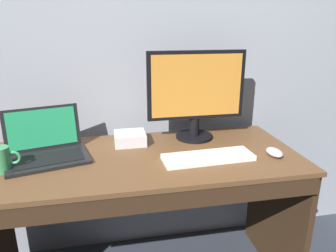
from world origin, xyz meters
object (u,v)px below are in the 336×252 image
Objects in this scene: computer_mouse at (274,152)px; laptop_black at (46,150)px; external_drive_box at (130,138)px; external_monitor at (196,93)px; coffee_mug at (2,160)px; wired_keyboard at (208,157)px.

laptop_black is at bearing 165.05° from computer_mouse.
external_drive_box is at bearing 15.65° from laptop_black.
computer_mouse is (1.04, -0.18, -0.02)m from laptop_black.
laptop_black is 0.78m from external_monitor.
computer_mouse is 0.90× the size of coffee_mug.
computer_mouse is at bearing -44.49° from external_monitor.
external_monitor is at bearing 130.40° from computer_mouse.
external_drive_box reaches higher than wired_keyboard.
coffee_mug is at bearing -143.50° from laptop_black.
external_drive_box is at bearing 22.28° from coffee_mug.
external_monitor is 0.37m from wired_keyboard.
external_drive_box reaches higher than computer_mouse.
coffee_mug is (-0.15, -0.11, 0.01)m from laptop_black.
coffee_mug reaches higher than wired_keyboard.
external_monitor reaches higher than coffee_mug.
wired_keyboard is at bearing -39.15° from external_drive_box.
laptop_black reaches higher than coffee_mug.
computer_mouse is (0.32, -0.02, 0.01)m from wired_keyboard.
wired_keyboard is (-0.02, -0.28, -0.24)m from external_monitor.
laptop_black is 0.19m from coffee_mug.
coffee_mug is (-0.88, 0.05, 0.04)m from wired_keyboard.
external_drive_box is at bearing 150.86° from computer_mouse.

